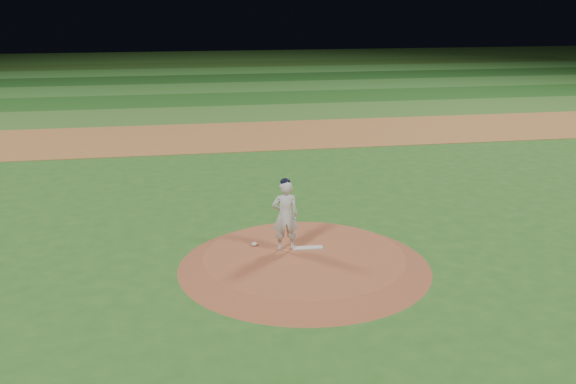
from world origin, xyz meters
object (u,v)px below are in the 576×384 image
(rosin_bag, at_px, (255,244))
(pitcher_on_mound, at_px, (285,215))
(pitchers_mound, at_px, (304,261))
(pitching_rubber, at_px, (308,248))

(rosin_bag, relative_size, pitcher_on_mound, 0.08)
(pitchers_mound, distance_m, rosin_bag, 1.27)
(pitching_rubber, xyz_separation_m, pitcher_on_mound, (-0.50, 0.03, 0.80))
(pitchers_mound, xyz_separation_m, pitching_rubber, (0.15, 0.38, 0.14))
(pitching_rubber, bearing_deg, pitchers_mound, -109.11)
(pitcher_on_mound, bearing_deg, pitchers_mound, -50.17)
(pitchers_mound, distance_m, pitching_rubber, 0.43)
(pitchers_mound, height_order, pitching_rubber, pitching_rubber)
(pitchers_mound, relative_size, rosin_bag, 40.19)
(rosin_bag, bearing_deg, pitchers_mound, -38.21)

